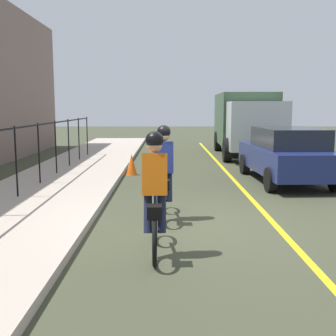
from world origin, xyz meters
TOP-DOWN VIEW (x-y plane):
  - ground_plane at (0.00, 0.00)m, footprint 80.00×80.00m
  - lane_line_centre at (0.00, -1.60)m, footprint 36.00×0.12m
  - sidewalk at (0.00, 3.40)m, footprint 40.00×3.20m
  - iron_fence at (1.00, 3.80)m, footprint 18.82×0.04m
  - cyclist_lead at (-1.56, 0.58)m, footprint 1.71×0.37m
  - cyclist_follow at (0.47, 0.47)m, footprint 1.71×0.37m
  - patrol_sedan at (4.54, -3.04)m, footprint 4.47×2.06m
  - box_truck_background at (11.52, -3.19)m, footprint 6.79×2.72m
  - traffic_cone_near at (5.84, 1.54)m, footprint 0.36×0.36m

SIDE VIEW (x-z plane):
  - ground_plane at x=0.00m, z-range 0.00..0.00m
  - lane_line_centre at x=0.00m, z-range 0.00..0.01m
  - sidewalk at x=0.00m, z-range 0.00..0.15m
  - traffic_cone_near at x=5.84m, z-range 0.00..0.68m
  - patrol_sedan at x=4.54m, z-range 0.03..1.61m
  - cyclist_lead at x=-1.56m, z-range 0.00..1.82m
  - cyclist_follow at x=0.47m, z-range 0.00..1.82m
  - iron_fence at x=1.00m, z-range 0.52..2.12m
  - box_truck_background at x=11.52m, z-range 0.16..2.94m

